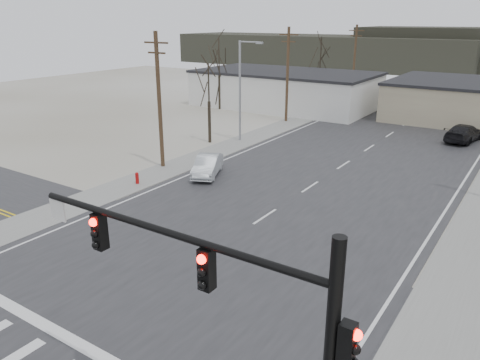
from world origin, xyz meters
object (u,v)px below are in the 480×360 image
at_px(car_far_a, 464,133).
at_px(traffic_signal_mast, 248,321).
at_px(fire_hydrant, 137,178).
at_px(sedan_crossing, 207,165).
at_px(car_far_b, 406,87).

bearing_deg(car_far_a, traffic_signal_mast, 102.16).
distance_m(traffic_signal_mast, fire_hydrant, 23.39).
bearing_deg(fire_hydrant, sedan_crossing, 55.36).
bearing_deg(sedan_crossing, car_far_b, 64.21).
xyz_separation_m(fire_hydrant, sedan_crossing, (2.89, 4.18, 0.32)).
height_order(traffic_signal_mast, car_far_b, traffic_signal_mast).
distance_m(fire_hydrant, car_far_b, 54.01).
bearing_deg(traffic_signal_mast, car_far_a, 92.09).
relative_size(fire_hydrant, car_far_b, 0.24).
xyz_separation_m(fire_hydrant, car_far_b, (3.68, 53.88, 0.21)).
bearing_deg(traffic_signal_mast, sedan_crossing, 129.60).
distance_m(traffic_signal_mast, car_far_a, 39.53).
distance_m(sedan_crossing, car_far_a, 25.06).
bearing_deg(car_far_a, fire_hydrant, 66.52).
bearing_deg(car_far_a, sedan_crossing, 66.74).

